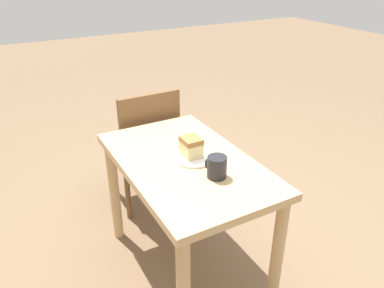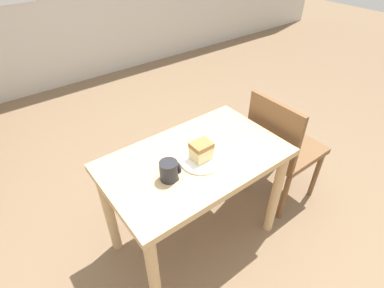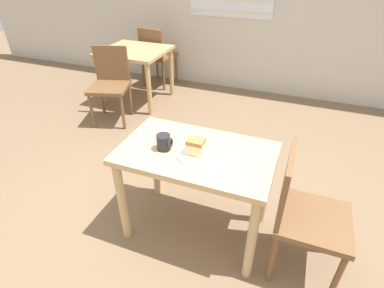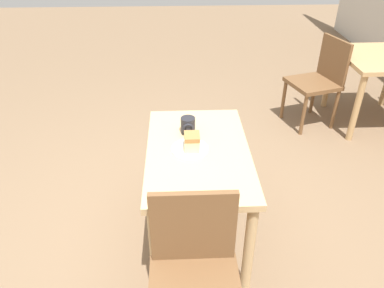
{
  "view_description": "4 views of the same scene",
  "coord_description": "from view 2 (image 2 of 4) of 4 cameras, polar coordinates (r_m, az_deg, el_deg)",
  "views": [
    {
      "loc": [
        -1.42,
        0.95,
        1.64
      ],
      "look_at": [
        -0.0,
        0.16,
        0.81
      ],
      "focal_mm": 35.0,
      "sensor_mm": 36.0,
      "label": 1
    },
    {
      "loc": [
        -0.75,
        -0.78,
        1.76
      ],
      "look_at": [
        -0.0,
        0.19,
        0.81
      ],
      "focal_mm": 28.0,
      "sensor_mm": 36.0,
      "label": 2
    },
    {
      "loc": [
        0.56,
        -1.3,
        1.81
      ],
      "look_at": [
        -0.01,
        0.16,
        0.78
      ],
      "focal_mm": 28.0,
      "sensor_mm": 36.0,
      "label": 3
    },
    {
      "loc": [
        1.85,
        0.07,
        1.94
      ],
      "look_at": [
        0.02,
        0.15,
        0.76
      ],
      "focal_mm": 35.0,
      "sensor_mm": 36.0,
      "label": 4
    }
  ],
  "objects": [
    {
      "name": "ground_plane",
      "position": [
        2.07,
        3.6,
        -20.74
      ],
      "size": [
        14.0,
        14.0,
        0.0
      ],
      "primitive_type": "plane",
      "color": "#7A6047"
    },
    {
      "name": "dining_table_near",
      "position": [
        1.7,
        0.63,
        -5.59
      ],
      "size": [
        1.01,
        0.61,
        0.72
      ],
      "color": "tan",
      "rests_on": "ground_plane"
    },
    {
      "name": "chair_near_window",
      "position": [
        2.15,
        16.59,
        -0.42
      ],
      "size": [
        0.43,
        0.43,
        0.87
      ],
      "rotation": [
        0.0,
        0.0,
        1.57
      ],
      "color": "brown",
      "rests_on": "ground_plane"
    },
    {
      "name": "plate",
      "position": [
        1.58,
        1.68,
        -3.2
      ],
      "size": [
        0.22,
        0.22,
        0.01
      ],
      "color": "white",
      "rests_on": "dining_table_near"
    },
    {
      "name": "cake_slice",
      "position": [
        1.56,
        1.76,
        -1.27
      ],
      "size": [
        0.11,
        0.09,
        0.1
      ],
      "color": "beige",
      "rests_on": "plate"
    },
    {
      "name": "coffee_mug",
      "position": [
        1.46,
        -4.31,
        -5.04
      ],
      "size": [
        0.1,
        0.09,
        0.1
      ],
      "color": "#232328",
      "rests_on": "dining_table_near"
    }
  ]
}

